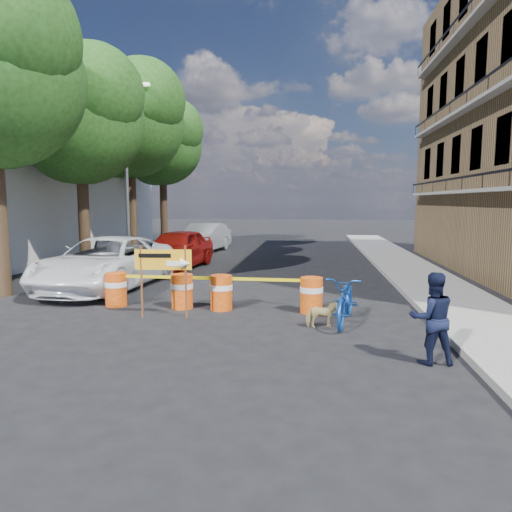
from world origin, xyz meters
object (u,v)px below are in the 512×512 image
(detour_sign, at_px, (170,265))
(pedestrian, at_px, (432,318))
(barrel_far_left, at_px, (116,289))
(sedan_silver, at_px, (204,238))
(suv_white, at_px, (107,263))
(dog, at_px, (322,315))
(sedan_red, at_px, (177,249))
(barrel_far_right, at_px, (311,294))
(barrel_mid_left, at_px, (182,291))
(barrel_mid_right, at_px, (221,292))
(bicycle, at_px, (347,277))

(detour_sign, xyz_separation_m, pedestrian, (5.41, -2.44, -0.48))
(barrel_far_left, height_order, sedan_silver, sedan_silver)
(detour_sign, xyz_separation_m, suv_white, (-3.22, 3.44, -0.46))
(sedan_silver, bearing_deg, dog, -59.60)
(detour_sign, relative_size, sedan_red, 0.37)
(barrel_far_left, bearing_deg, pedestrian, -25.72)
(detour_sign, distance_m, suv_white, 4.73)
(barrel_far_right, bearing_deg, dog, -79.66)
(barrel_mid_left, relative_size, suv_white, 0.15)
(barrel_mid_left, bearing_deg, barrel_mid_right, -2.08)
(detour_sign, distance_m, pedestrian, 5.96)
(barrel_far_right, relative_size, sedan_silver, 0.19)
(detour_sign, distance_m, bicycle, 4.14)
(barrel_mid_right, height_order, sedan_silver, sedan_silver)
(sedan_red, bearing_deg, pedestrian, -47.60)
(sedan_red, bearing_deg, dog, -49.08)
(pedestrian, bearing_deg, barrel_far_right, -65.01)
(suv_white, bearing_deg, barrel_far_left, -56.84)
(sedan_red, distance_m, sedan_silver, 6.21)
(barrel_mid_left, xyz_separation_m, dog, (3.62, -1.44, -0.17))
(barrel_far_right, xyz_separation_m, sedan_red, (-5.59, 7.05, 0.35))
(dog, relative_size, sedan_silver, 0.15)
(barrel_far_left, bearing_deg, suv_white, 119.71)
(barrel_far_right, xyz_separation_m, bicycle, (0.79, -0.94, 0.61))
(dog, distance_m, sedan_silver, 15.86)
(detour_sign, xyz_separation_m, sedan_silver, (-2.57, 14.19, -0.49))
(pedestrian, xyz_separation_m, suv_white, (-8.63, 5.89, 0.02))
(barrel_mid_left, xyz_separation_m, sedan_red, (-2.22, 6.96, 0.35))
(barrel_mid_right, xyz_separation_m, suv_white, (-4.25, 2.46, 0.35))
(barrel_mid_left, distance_m, barrel_far_right, 3.37)
(barrel_mid_left, height_order, barrel_mid_right, same)
(barrel_far_left, xyz_separation_m, suv_white, (-1.36, 2.39, 0.35))
(dog, bearing_deg, sedan_red, 17.53)
(barrel_mid_right, distance_m, dog, 2.92)
(dog, height_order, sedan_silver, sedan_silver)
(pedestrian, bearing_deg, barrel_far_left, -32.09)
(detour_sign, bearing_deg, suv_white, 129.16)
(pedestrian, bearing_deg, suv_white, -40.69)
(barrel_mid_right, bearing_deg, barrel_far_right, -1.07)
(pedestrian, relative_size, bicycle, 0.74)
(pedestrian, relative_size, suv_white, 0.27)
(barrel_mid_right, distance_m, bicycle, 3.31)
(barrel_far_left, xyz_separation_m, barrel_mid_left, (1.83, -0.03, 0.00))
(barrel_far_left, distance_m, bicycle, 6.11)
(barrel_mid_left, xyz_separation_m, sedan_silver, (-2.55, 13.16, 0.32))
(dog, distance_m, sedan_red, 10.25)
(barrel_far_right, distance_m, sedan_red, 9.00)
(barrel_far_right, relative_size, bicycle, 0.42)
(barrel_mid_left, bearing_deg, dog, -21.72)
(dog, bearing_deg, detour_sign, 66.07)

